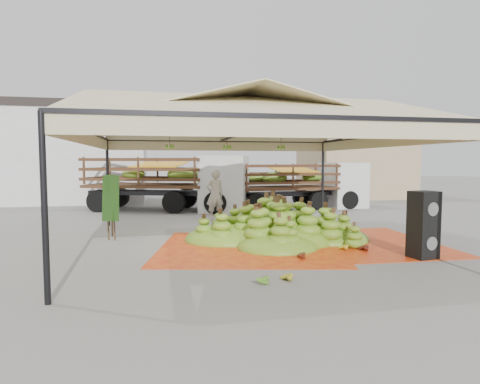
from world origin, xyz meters
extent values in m
plane|color=slate|center=(0.00, 0.00, 0.00)|extent=(90.00, 90.00, 0.00)
cylinder|color=black|center=(-4.00, -4.00, 1.50)|extent=(0.10, 0.10, 3.00)
cylinder|color=black|center=(-4.00, 4.00, 1.50)|extent=(0.10, 0.10, 3.00)
cylinder|color=black|center=(4.00, 4.00, 1.50)|extent=(0.10, 0.10, 3.00)
pyramid|color=tan|center=(0.00, 0.00, 3.50)|extent=(8.00, 8.00, 1.00)
cube|color=black|center=(0.00, 0.00, 3.00)|extent=(8.00, 8.00, 0.08)
cube|color=tan|center=(0.00, 0.00, 2.82)|extent=(8.00, 8.00, 0.36)
cube|color=silver|center=(-10.00, 14.00, 2.50)|extent=(14.00, 6.00, 5.00)
cube|color=black|center=(-10.00, 14.00, 5.20)|extent=(14.30, 6.30, 0.40)
cube|color=tan|center=(10.00, 13.00, 1.80)|extent=(6.00, 5.00, 3.60)
cube|color=navy|center=(10.00, 13.00, 3.85)|extent=(6.30, 5.30, 0.50)
cube|color=orange|center=(-0.02, -0.56, 0.01)|extent=(5.31, 5.14, 0.01)
cube|color=#DF5415|center=(3.04, -0.56, 0.01)|extent=(4.38, 4.58, 0.01)
ellipsoid|color=#5C821B|center=(1.13, 0.23, 0.58)|extent=(6.75, 6.23, 1.16)
ellipsoid|color=gold|center=(2.19, -1.38, 0.11)|extent=(0.48, 0.40, 0.21)
ellipsoid|color=#AC9922|center=(-0.03, -3.60, 0.10)|extent=(0.50, 0.42, 0.21)
ellipsoid|color=#512112|center=(0.84, -1.96, 0.11)|extent=(0.57, 0.52, 0.22)
ellipsoid|color=#541613|center=(2.64, -1.56, 0.11)|extent=(0.50, 0.41, 0.22)
ellipsoid|color=#3C7B19|center=(-0.51, -3.62, 0.11)|extent=(0.63, 0.59, 0.22)
ellipsoid|color=#3E7F1A|center=(-1.97, -0.05, 2.62)|extent=(0.24, 0.24, 0.20)
ellipsoid|color=#3E7F1A|center=(-0.47, -0.05, 2.62)|extent=(0.24, 0.24, 0.20)
ellipsoid|color=#3E7F1A|center=(1.03, -0.05, 2.62)|extent=(0.24, 0.24, 0.20)
cube|color=black|center=(3.70, -2.49, 0.39)|extent=(0.64, 0.59, 0.78)
cube|color=black|center=(3.70, -2.49, 1.17)|extent=(0.64, 0.59, 0.78)
imported|color=gray|center=(-0.16, 4.56, 0.98)|extent=(0.80, 0.62, 1.95)
cube|color=#4A2B18|center=(-2.71, 8.47, 1.14)|extent=(5.96, 4.14, 0.13)
cube|color=silver|center=(0.69, 7.29, 1.25)|extent=(2.63, 2.90, 2.50)
cylinder|color=black|center=(-4.91, 8.08, 0.49)|extent=(1.03, 0.63, 0.98)
cylinder|color=black|center=(-4.20, 10.13, 0.49)|extent=(1.03, 0.63, 0.98)
cylinder|color=black|center=(-1.62, 6.94, 0.49)|extent=(1.03, 0.63, 0.98)
cylinder|color=black|center=(-0.91, 9.00, 0.49)|extent=(1.03, 0.63, 0.98)
cylinder|color=black|center=(0.13, 6.34, 0.49)|extent=(1.03, 0.63, 0.98)
cylinder|color=black|center=(0.84, 8.39, 0.49)|extent=(1.03, 0.63, 0.98)
ellipsoid|color=#497418|center=(-2.71, 8.47, 1.69)|extent=(4.75, 3.27, 0.76)
cube|color=#F6A71B|center=(-2.19, 8.29, 2.12)|extent=(2.77, 2.76, 0.27)
cube|color=#4D2B19|center=(3.61, 7.68, 1.00)|extent=(4.92, 2.54, 0.11)
cube|color=silver|center=(6.75, 7.91, 1.10)|extent=(1.87, 2.22, 2.19)
cylinder|color=black|center=(1.97, 6.60, 0.43)|extent=(0.88, 0.35, 0.86)
cylinder|color=black|center=(1.83, 8.51, 0.43)|extent=(0.88, 0.35, 0.86)
cylinder|color=black|center=(5.01, 6.83, 0.43)|extent=(0.88, 0.35, 0.86)
cylinder|color=black|center=(4.87, 8.73, 0.43)|extent=(0.88, 0.35, 0.86)
cylinder|color=black|center=(6.63, 6.95, 0.43)|extent=(0.88, 0.35, 0.86)
cylinder|color=black|center=(6.49, 8.85, 0.43)|extent=(0.88, 0.35, 0.86)
ellipsoid|color=#3E7017|center=(3.61, 7.68, 1.48)|extent=(3.93, 1.99, 0.67)
cube|color=gold|center=(4.08, 7.72, 1.86)|extent=(2.04, 2.04, 0.24)
camera|label=1|loc=(-2.28, -10.60, 2.22)|focal=30.00mm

